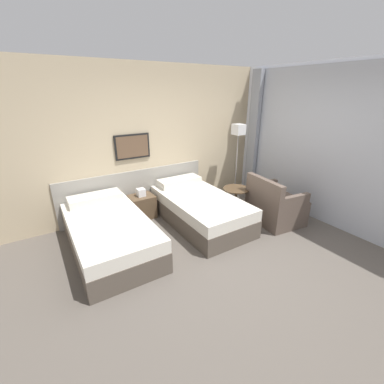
# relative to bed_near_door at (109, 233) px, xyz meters

# --- Properties ---
(ground_plane) EXTENTS (16.00, 16.00, 0.00)m
(ground_plane) POSITION_rel_bed_near_door_xyz_m (1.38, -1.14, -0.26)
(ground_plane) COLOR #5B544C
(wall_headboard) EXTENTS (10.00, 0.10, 2.70)m
(wall_headboard) POSITION_rel_bed_near_door_xyz_m (1.35, 1.03, 1.04)
(wall_headboard) COLOR #C6B28E
(wall_headboard) RESTS_ON ground_plane
(wall_window) EXTENTS (0.21, 4.64, 2.70)m
(wall_window) POSITION_rel_bed_near_door_xyz_m (3.56, -1.21, 1.08)
(wall_window) COLOR white
(wall_window) RESTS_ON ground_plane
(bed_near_door) EXTENTS (1.05, 1.95, 0.63)m
(bed_near_door) POSITION_rel_bed_near_door_xyz_m (0.00, 0.00, 0.00)
(bed_near_door) COLOR brown
(bed_near_door) RESTS_ON ground_plane
(bed_near_window) EXTENTS (1.05, 1.95, 0.63)m
(bed_near_window) POSITION_rel_bed_near_door_xyz_m (1.61, 0.00, 0.00)
(bed_near_window) COLOR brown
(bed_near_window) RESTS_ON ground_plane
(nightstand) EXTENTS (0.44, 0.38, 0.57)m
(nightstand) POSITION_rel_bed_near_door_xyz_m (0.80, 0.73, -0.03)
(nightstand) COLOR brown
(nightstand) RESTS_ON ground_plane
(floor_lamp) EXTENTS (0.24, 0.24, 1.60)m
(floor_lamp) POSITION_rel_bed_near_door_xyz_m (2.92, 0.55, 1.05)
(floor_lamp) COLOR #9E9993
(floor_lamp) RESTS_ON ground_plane
(side_table) EXTENTS (0.50, 0.50, 0.53)m
(side_table) POSITION_rel_bed_near_door_xyz_m (2.37, -0.10, 0.11)
(side_table) COLOR brown
(side_table) RESTS_ON ground_plane
(armchair) EXTENTS (0.83, 0.95, 0.85)m
(armchair) POSITION_rel_bed_near_door_xyz_m (2.77, -0.70, 0.03)
(armchair) COLOR brown
(armchair) RESTS_ON ground_plane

